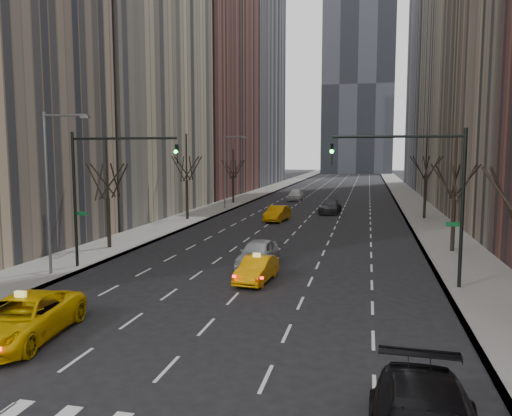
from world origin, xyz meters
The scene contains 23 objects.
ground centered at (0.00, 0.00, 0.00)m, with size 400.00×400.00×0.00m, color black.
sidewalk_left centered at (-12.25, 70.00, 0.07)m, with size 4.50×320.00×0.15m, color slate.
sidewalk_right centered at (12.25, 70.00, 0.07)m, with size 4.50×320.00×0.15m, color slate.
bld_left_far centered at (-21.50, 66.00, 22.00)m, with size 14.00×28.00×44.00m, color brown.
bld_left_deep centered at (-21.50, 96.00, 30.00)m, with size 14.00×30.00×60.00m, color slate.
bld_right_far centered at (21.50, 64.00, 25.00)m, with size 14.00×28.00×50.00m, color tan.
bld_right_deep centered at (21.50, 95.00, 29.00)m, with size 14.00×30.00×58.00m, color slate.
tower_far centered at (2.00, 170.00, 60.00)m, with size 24.00×24.00×120.00m, color black.
tree_lw_b centered at (-12.00, 18.00, 3.72)m, with size 3.36×3.50×7.82m.
tree_lw_c centered at (-12.00, 34.00, 4.04)m, with size 3.36×3.50×8.74m.
tree_lw_d centered at (-12.00, 52.00, 3.56)m, with size 3.36×3.50×7.36m.
tree_rw_b centered at (12.00, 22.00, 3.72)m, with size 3.36×3.50×7.82m.
tree_rw_c centered at (12.00, 40.00, 4.04)m, with size 3.36×3.50×8.74m.
traffic_mast_left centered at (-9.11, 12.00, 5.49)m, with size 6.69×0.39×8.00m.
traffic_mast_right centered at (9.11, 12.00, 5.49)m, with size 6.69×0.39×8.00m.
streetlight_near centered at (-10.84, 10.00, 5.62)m, with size 2.83×0.22×9.00m.
streetlight_far centered at (-10.84, 45.00, 5.62)m, with size 2.83×0.22×9.00m.
taxi_suv centered at (-6.24, 1.20, 0.81)m, with size 2.69×5.83×1.62m, color #ECBB04.
taxi_sedan centered at (0.42, 11.38, 0.67)m, with size 1.43×4.10×1.35m, color orange.
silver_sedan_ahead centered at (-0.30, 14.92, 0.83)m, with size 1.95×4.84×1.65m, color #ABADB3.
far_taxi centered at (-2.82, 35.48, 0.78)m, with size 1.65×4.75×1.56m, color orange.
far_suv_grey centered at (1.95, 43.49, 0.78)m, with size 2.18×5.37×1.56m, color #303035.
far_car_white centered at (-4.25, 58.55, 0.85)m, with size 2.00×4.97×1.69m, color silver.
Camera 1 is at (6.17, -14.37, 6.90)m, focal length 35.00 mm.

